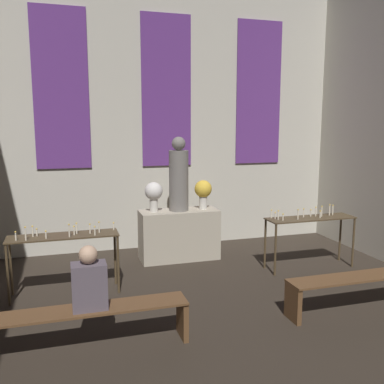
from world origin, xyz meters
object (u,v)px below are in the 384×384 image
(altar, at_px, (179,235))
(pew_back_right, at_px, (374,283))
(candle_rack_right, at_px, (310,224))
(person_seated, at_px, (89,282))
(candle_rack_left, at_px, (64,243))
(pew_back_left, at_px, (74,321))
(flower_vase_left, at_px, (154,193))
(statue, at_px, (179,177))
(flower_vase_right, at_px, (203,191))

(altar, bearing_deg, pew_back_right, -55.75)
(candle_rack_right, distance_m, person_seated, 4.02)
(altar, bearing_deg, candle_rack_left, -150.79)
(candle_rack_left, bearing_deg, pew_back_left, -87.17)
(pew_back_left, bearing_deg, candle_rack_left, 92.83)
(candle_rack_left, relative_size, pew_back_right, 0.63)
(pew_back_left, bearing_deg, flower_vase_left, 62.61)
(flower_vase_left, xyz_separation_m, person_seated, (-1.26, -2.75, -0.44))
(statue, relative_size, person_seated, 1.89)
(flower_vase_right, bearing_deg, pew_back_right, -62.61)
(pew_back_right, xyz_separation_m, person_seated, (-3.58, -0.00, 0.41))
(pew_back_right, bearing_deg, flower_vase_left, 130.16)
(statue, relative_size, candle_rack_left, 0.86)
(pew_back_left, height_order, pew_back_right, same)
(candle_rack_left, bearing_deg, flower_vase_left, 35.95)
(statue, relative_size, pew_back_right, 0.54)
(altar, height_order, candle_rack_left, candle_rack_left)
(candle_rack_right, bearing_deg, flower_vase_right, 144.08)
(pew_back_left, distance_m, pew_back_right, 3.75)
(altar, bearing_deg, flower_vase_left, 180.00)
(statue, xyz_separation_m, flower_vase_right, (0.45, -0.00, -0.26))
(pew_back_right, bearing_deg, person_seated, -180.00)
(flower_vase_right, relative_size, candle_rack_left, 0.34)
(flower_vase_left, xyz_separation_m, candle_rack_left, (-1.51, -1.09, -0.46))
(flower_vase_right, height_order, candle_rack_left, flower_vase_right)
(altar, relative_size, flower_vase_right, 2.66)
(altar, height_order, pew_back_left, altar)
(candle_rack_right, relative_size, pew_back_right, 0.63)
(altar, distance_m, candle_rack_right, 2.26)
(pew_back_left, xyz_separation_m, person_seated, (0.17, -0.00, 0.41))
(altar, xyz_separation_m, flower_vase_left, (-0.45, 0.00, 0.77))
(flower_vase_right, distance_m, person_seated, 3.53)
(flower_vase_right, relative_size, pew_back_right, 0.22)
(statue, xyz_separation_m, pew_back_left, (-1.88, -2.75, -1.12))
(flower_vase_left, height_order, candle_rack_left, flower_vase_left)
(altar, distance_m, person_seated, 3.26)
(statue, xyz_separation_m, person_seated, (-1.71, -2.75, -0.70))
(altar, bearing_deg, flower_vase_right, 0.00)
(flower_vase_right, height_order, candle_rack_right, flower_vase_right)
(pew_back_right, bearing_deg, flower_vase_right, 117.39)
(statue, relative_size, pew_back_left, 0.54)
(statue, xyz_separation_m, candle_rack_left, (-1.96, -1.09, -0.72))
(altar, xyz_separation_m, person_seated, (-1.71, -2.75, 0.33))
(candle_rack_left, distance_m, pew_back_left, 1.71)
(statue, height_order, pew_back_right, statue)
(altar, height_order, statue, statue)
(flower_vase_left, bearing_deg, candle_rack_right, -24.42)
(flower_vase_right, bearing_deg, candle_rack_left, -155.54)
(statue, bearing_deg, flower_vase_right, -0.00)
(altar, relative_size, pew_back_left, 0.57)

